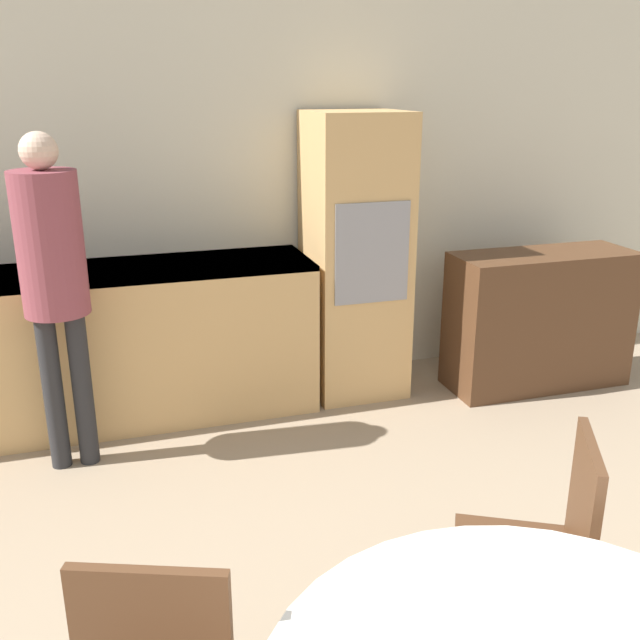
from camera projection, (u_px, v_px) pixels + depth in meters
The scene contains 6 objects.
wall_back at pixel (218, 188), 4.41m from camera, with size 7.06×0.05×2.60m.
kitchen_counter at pixel (40, 351), 4.05m from camera, with size 3.14×0.60×0.92m.
oven_unit at pixel (355, 257), 4.47m from camera, with size 0.58×0.59×1.77m.
sideboard at pixel (539, 320), 4.66m from camera, with size 1.19×0.45×0.90m.
chair_far_right at pixel (546, 547), 2.28m from camera, with size 0.54×0.54×0.89m.
person_standing at pixel (53, 267), 3.45m from camera, with size 0.32×0.32×1.71m.
Camera 1 is at (-0.73, 0.30, 1.92)m, focal length 40.00 mm.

